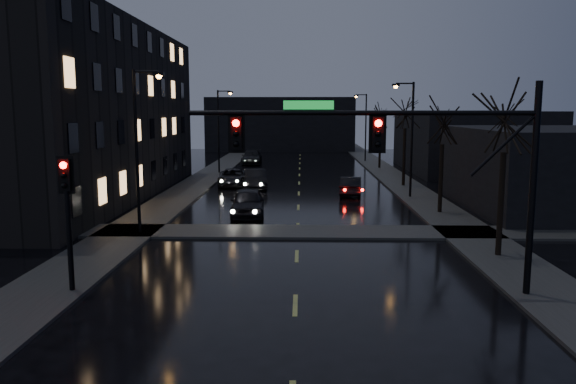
# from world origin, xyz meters

# --- Properties ---
(sidewalk_left) EXTENTS (3.00, 140.00, 0.12)m
(sidewalk_left) POSITION_xyz_m (-8.50, 35.00, 0.06)
(sidewalk_left) COLOR #2D2D2B
(sidewalk_left) RESTS_ON ground
(sidewalk_right) EXTENTS (3.00, 140.00, 0.12)m
(sidewalk_right) POSITION_xyz_m (8.50, 35.00, 0.06)
(sidewalk_right) COLOR #2D2D2B
(sidewalk_right) RESTS_ON ground
(sidewalk_cross) EXTENTS (40.00, 3.00, 0.12)m
(sidewalk_cross) POSITION_xyz_m (0.00, 18.50, 0.06)
(sidewalk_cross) COLOR #2D2D2B
(sidewalk_cross) RESTS_ON ground
(apartment_block) EXTENTS (12.00, 30.00, 12.00)m
(apartment_block) POSITION_xyz_m (-16.50, 30.00, 6.00)
(apartment_block) COLOR black
(apartment_block) RESTS_ON ground
(commercial_right_near) EXTENTS (10.00, 14.00, 5.00)m
(commercial_right_near) POSITION_xyz_m (15.50, 26.00, 2.50)
(commercial_right_near) COLOR black
(commercial_right_near) RESTS_ON ground
(commercial_right_far) EXTENTS (12.00, 18.00, 6.00)m
(commercial_right_far) POSITION_xyz_m (17.00, 48.00, 3.00)
(commercial_right_far) COLOR black
(commercial_right_far) RESTS_ON ground
(far_block) EXTENTS (22.00, 10.00, 8.00)m
(far_block) POSITION_xyz_m (-3.00, 78.00, 4.00)
(far_block) COLOR black
(far_block) RESTS_ON ground
(signal_mast) EXTENTS (11.11, 0.41, 7.00)m
(signal_mast) POSITION_xyz_m (3.85, 9.00, 4.87)
(signal_mast) COLOR black
(signal_mast) RESTS_ON ground
(signal_pole_left) EXTENTS (0.35, 0.41, 4.53)m
(signal_pole_left) POSITION_xyz_m (-7.50, 8.99, 3.01)
(signal_pole_left) COLOR black
(signal_pole_left) RESTS_ON ground
(tree_near) EXTENTS (3.52, 3.52, 8.08)m
(tree_near) POSITION_xyz_m (8.40, 14.00, 6.22)
(tree_near) COLOR black
(tree_near) RESTS_ON ground
(tree_mid_a) EXTENTS (3.30, 3.30, 7.58)m
(tree_mid_a) POSITION_xyz_m (8.40, 24.00, 5.83)
(tree_mid_a) COLOR black
(tree_mid_a) RESTS_ON ground
(tree_mid_b) EXTENTS (3.74, 3.74, 8.59)m
(tree_mid_b) POSITION_xyz_m (8.40, 36.00, 6.61)
(tree_mid_b) COLOR black
(tree_mid_b) RESTS_ON ground
(tree_far) EXTENTS (3.43, 3.43, 7.88)m
(tree_far) POSITION_xyz_m (8.40, 50.00, 6.06)
(tree_far) COLOR black
(tree_far) RESTS_ON ground
(streetlight_l_near) EXTENTS (1.53, 0.28, 8.00)m
(streetlight_l_near) POSITION_xyz_m (-7.58, 18.00, 4.77)
(streetlight_l_near) COLOR black
(streetlight_l_near) RESTS_ON ground
(streetlight_l_far) EXTENTS (1.53, 0.28, 8.00)m
(streetlight_l_far) POSITION_xyz_m (-7.58, 45.00, 4.77)
(streetlight_l_far) COLOR black
(streetlight_l_far) RESTS_ON ground
(streetlight_r_mid) EXTENTS (1.53, 0.28, 8.00)m
(streetlight_r_mid) POSITION_xyz_m (7.58, 30.00, 4.77)
(streetlight_r_mid) COLOR black
(streetlight_r_mid) RESTS_ON ground
(streetlight_r_far) EXTENTS (1.53, 0.28, 8.00)m
(streetlight_r_far) POSITION_xyz_m (7.58, 58.00, 4.77)
(streetlight_r_far) COLOR black
(streetlight_r_far) RESTS_ON ground
(oncoming_car_a) EXTENTS (2.20, 4.82, 1.60)m
(oncoming_car_a) POSITION_xyz_m (-2.93, 23.03, 0.80)
(oncoming_car_a) COLOR black
(oncoming_car_a) RESTS_ON ground
(oncoming_car_b) EXTENTS (2.20, 4.78, 1.52)m
(oncoming_car_b) POSITION_xyz_m (-3.41, 34.42, 0.76)
(oncoming_car_b) COLOR black
(oncoming_car_b) RESTS_ON ground
(oncoming_car_c) EXTENTS (2.75, 5.16, 1.38)m
(oncoming_car_c) POSITION_xyz_m (-5.38, 36.06, 0.69)
(oncoming_car_c) COLOR black
(oncoming_car_c) RESTS_ON ground
(oncoming_car_d) EXTENTS (2.26, 5.38, 1.55)m
(oncoming_car_d) POSITION_xyz_m (-5.46, 54.65, 0.78)
(oncoming_car_d) COLOR black
(oncoming_car_d) RESTS_ON ground
(lead_car) EXTENTS (1.92, 4.29, 1.37)m
(lead_car) POSITION_xyz_m (3.75, 31.20, 0.68)
(lead_car) COLOR black
(lead_car) RESTS_ON ground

